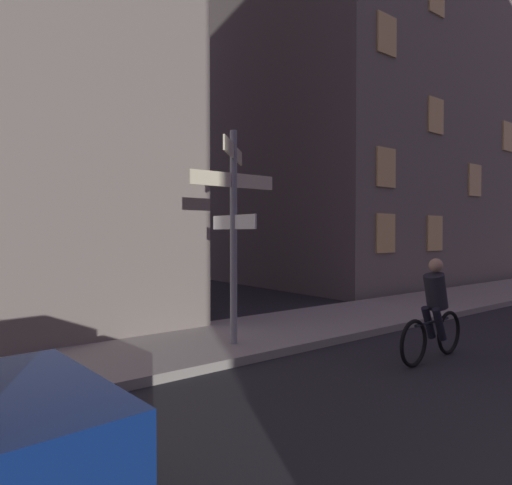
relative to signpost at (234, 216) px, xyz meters
name	(u,v)px	position (x,y,z in m)	size (l,w,h in m)	color
sidewalk_kerb	(234,338)	(0.39, 0.57, -2.23)	(40.00, 2.62, 0.14)	gray
signpost	(234,216)	(0.00, 0.00, 0.00)	(1.66, 1.24, 3.59)	gray
cyclist	(434,313)	(2.26, -2.32, -1.55)	(1.82, 0.34, 1.61)	black
building_right_block	(364,129)	(11.27, 6.38, 4.22)	(10.93, 8.35, 13.03)	slate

